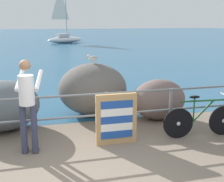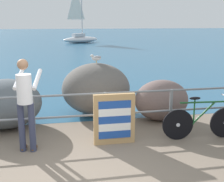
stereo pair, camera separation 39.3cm
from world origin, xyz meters
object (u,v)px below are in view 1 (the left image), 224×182
person_at_railing (27,102)px  folded_deckchair_stack (116,119)px  bicycle (201,119)px  sailboat (65,37)px  breakwater_boulder_right (159,99)px  seagull (93,58)px  breakwater_boulder_left (2,105)px  breakwater_boulder_main (93,89)px

person_at_railing → folded_deckchair_stack: 1.76m
bicycle → sailboat: 29.11m
folded_deckchair_stack → sailboat: 29.08m
bicycle → person_at_railing: person_at_railing is taller
breakwater_boulder_right → seagull: size_ratio=3.97×
person_at_railing → folded_deckchair_stack: size_ratio=1.71×
person_at_railing → breakwater_boulder_left: (-0.60, 1.49, -0.42)m
sailboat → breakwater_boulder_left: bearing=-125.0°
person_at_railing → folded_deckchair_stack: bearing=-75.4°
bicycle → folded_deckchair_stack: folded_deckchair_stack is taller
breakwater_boulder_right → sailboat: 27.77m
breakwater_boulder_right → seagull: bearing=147.1°
breakwater_boulder_right → sailboat: bearing=88.9°
breakwater_boulder_left → breakwater_boulder_right: 3.77m
breakwater_boulder_main → sailboat: size_ratio=0.29×
breakwater_boulder_main → folded_deckchair_stack: bearing=-88.3°
bicycle → breakwater_boulder_right: 1.41m
sailboat → breakwater_boulder_main: bearing=-120.5°
person_at_railing → sailboat: 29.27m
folded_deckchair_stack → breakwater_boulder_left: bearing=147.5°
bicycle → breakwater_boulder_left: bearing=163.7°
sailboat → folded_deckchair_stack: bearing=-120.1°
folded_deckchair_stack → seagull: seagull is taller
bicycle → folded_deckchair_stack: size_ratio=1.63×
breakwater_boulder_left → breakwater_boulder_right: (3.76, -0.21, -0.06)m
person_at_railing → breakwater_boulder_main: (1.63, 2.16, -0.31)m
folded_deckchair_stack → sailboat: bearing=86.1°
folded_deckchair_stack → breakwater_boulder_main: (-0.06, 2.13, 0.16)m
breakwater_boulder_right → sailboat: size_ratio=0.22×
folded_deckchair_stack → breakwater_boulder_right: bearing=40.6°
bicycle → seagull: seagull is taller
seagull → sailboat: size_ratio=0.06×
breakwater_boulder_right → sailboat: sailboat is taller
person_at_railing → seagull: bearing=-22.7°
bicycle → sailboat: (0.12, 29.11, 0.32)m
bicycle → folded_deckchair_stack: 1.88m
seagull → breakwater_boulder_main: bearing=57.4°
bicycle → breakwater_boulder_main: 2.96m
seagull → breakwater_boulder_right: bearing=132.8°
bicycle → person_at_railing: (-3.57, 0.07, 0.60)m
person_at_railing → breakwater_boulder_left: person_at_railing is taller
person_at_railing → folded_deckchair_stack: (1.70, 0.03, -0.47)m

